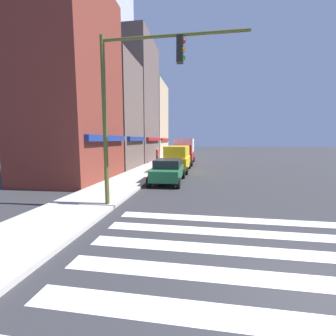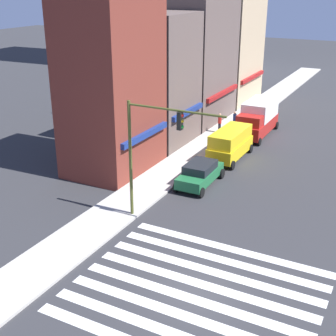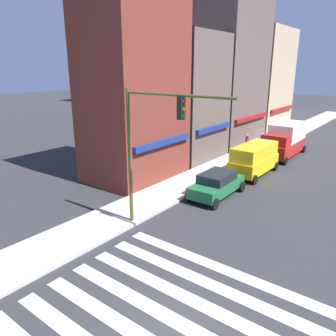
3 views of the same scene
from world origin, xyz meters
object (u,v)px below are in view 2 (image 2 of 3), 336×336
object	(u,v)px
sedan_green	(200,173)
box_truck_red	(258,118)
van_yellow	(230,143)
pedestrian_blue_shirt	(235,121)
pedestrian_red_jacket	(220,123)
traffic_signal	(150,142)

from	to	relation	value
sedan_green	box_truck_red	xyz separation A→B (m)	(12.58, -0.00, 0.75)
van_yellow	pedestrian_blue_shirt	bearing A→B (deg)	17.91
sedan_green	pedestrian_blue_shirt	size ratio (longest dim) A/B	2.50
pedestrian_red_jacket	van_yellow	bearing A→B (deg)	-155.98
traffic_signal	pedestrian_red_jacket	bearing A→B (deg)	8.80
traffic_signal	pedestrian_blue_shirt	bearing A→B (deg)	5.23
sedan_green	pedestrian_red_jacket	xyz separation A→B (m)	(11.26, 3.09, 0.23)
pedestrian_blue_shirt	van_yellow	bearing A→B (deg)	-99.21
sedan_green	pedestrian_blue_shirt	world-z (taller)	pedestrian_blue_shirt
pedestrian_blue_shirt	box_truck_red	bearing A→B (deg)	-22.86
van_yellow	sedan_green	bearing A→B (deg)	-179.48
box_truck_red	van_yellow	bearing A→B (deg)	179.65
traffic_signal	van_yellow	distance (m)	12.24
traffic_signal	van_yellow	xyz separation A→B (m)	(11.72, -0.42, -3.51)
traffic_signal	pedestrian_red_jacket	world-z (taller)	traffic_signal
box_truck_red	pedestrian_blue_shirt	world-z (taller)	box_truck_red
sedan_green	pedestrian_blue_shirt	bearing A→B (deg)	8.56
traffic_signal	sedan_green	distance (m)	7.19
traffic_signal	pedestrian_red_jacket	distance (m)	17.85
sedan_green	van_yellow	xyz separation A→B (m)	(5.72, -0.00, 0.44)
traffic_signal	pedestrian_red_jacket	xyz separation A→B (m)	(17.26, 2.67, -3.72)
sedan_green	van_yellow	distance (m)	5.74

